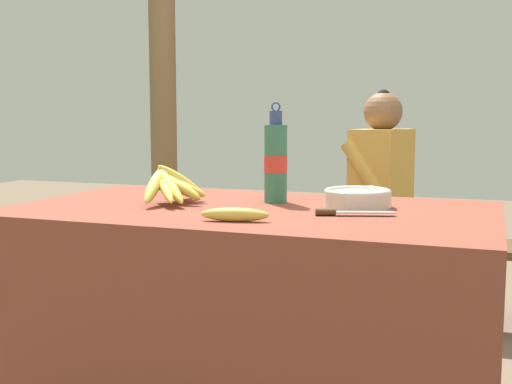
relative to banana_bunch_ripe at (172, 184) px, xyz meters
name	(u,v)px	position (x,y,z in m)	size (l,w,h in m)	color
market_counter	(251,318)	(0.26, 0.01, -0.40)	(1.41, 0.81, 0.68)	brown
banana_bunch_ripe	(172,184)	(0.00, 0.00, 0.00)	(0.19, 0.32, 0.13)	#4C381E
serving_bowl	(357,197)	(0.56, 0.12, -0.03)	(0.20, 0.20, 0.06)	silver
water_bottle	(276,162)	(0.29, 0.13, 0.07)	(0.07, 0.07, 0.31)	#337556
loose_banana_front	(235,215)	(0.31, -0.25, -0.04)	(0.18, 0.07, 0.04)	#E0C64C
knife	(343,212)	(0.55, -0.06, -0.05)	(0.21, 0.09, 0.02)	#BCBCC1
wooden_bench	(379,249)	(0.44, 1.20, -0.41)	(1.87, 0.32, 0.39)	brown
seated_vendor	(372,192)	(0.41, 1.18, -0.14)	(0.44, 0.42, 1.07)	#564C60
banana_bunch_green	(282,218)	(-0.03, 1.21, -0.29)	(0.19, 0.29, 0.14)	#4C381E
support_post_near	(163,72)	(-0.82, 1.45, 0.46)	(0.15, 0.15, 2.39)	brown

